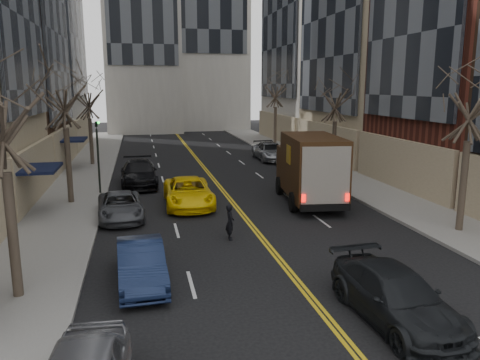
# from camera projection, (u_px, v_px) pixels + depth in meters

# --- Properties ---
(sidewalk_left) EXTENTS (4.00, 66.00, 0.15)m
(sidewalk_left) POSITION_uv_depth(u_px,v_px,m) (82.00, 179.00, 32.50)
(sidewalk_left) COLOR slate
(sidewalk_left) RESTS_ON ground
(sidewalk_right) EXTENTS (4.00, 66.00, 0.15)m
(sidewalk_right) POSITION_uv_depth(u_px,v_px,m) (325.00, 169.00, 36.23)
(sidewalk_right) COLOR slate
(sidewalk_right) RESTS_ON ground
(tree_lf_mid) EXTENTS (3.20, 3.20, 8.91)m
(tree_lf_mid) POSITION_uv_depth(u_px,v_px,m) (63.00, 83.00, 24.54)
(tree_lf_mid) COLOR #382D23
(tree_lf_mid) RESTS_ON sidewalk_left
(tree_lf_far) EXTENTS (3.20, 3.20, 8.12)m
(tree_lf_far) POSITION_uv_depth(u_px,v_px,m) (88.00, 91.00, 37.10)
(tree_lf_far) COLOR #382D23
(tree_lf_far) RESTS_ON sidewalk_left
(tree_rt_near) EXTENTS (3.20, 3.20, 8.71)m
(tree_rt_near) POSITION_uv_depth(u_px,v_px,m) (473.00, 85.00, 19.60)
(tree_rt_near) COLOR #382D23
(tree_rt_near) RESTS_ON sidewalk_right
(tree_rt_mid) EXTENTS (3.20, 3.20, 8.32)m
(tree_rt_mid) POSITION_uv_depth(u_px,v_px,m) (336.00, 90.00, 33.07)
(tree_rt_mid) COLOR #382D23
(tree_rt_mid) RESTS_ON sidewalk_right
(tree_rt_far) EXTENTS (3.20, 3.20, 9.11)m
(tree_rt_far) POSITION_uv_depth(u_px,v_px,m) (276.00, 83.00, 47.32)
(tree_rt_far) COLOR #382D23
(tree_rt_far) RESTS_ON sidewalk_right
(traffic_signal) EXTENTS (0.29, 0.26, 4.70)m
(traffic_signal) POSITION_uv_depth(u_px,v_px,m) (98.00, 148.00, 27.49)
(traffic_signal) COLOR black
(traffic_signal) RESTS_ON sidewalk_left
(ups_truck) EXTENTS (3.49, 7.22, 3.81)m
(ups_truck) POSITION_uv_depth(u_px,v_px,m) (310.00, 169.00, 25.86)
(ups_truck) COLOR black
(ups_truck) RESTS_ON ground
(observer_sedan) EXTENTS (2.27, 5.10, 1.45)m
(observer_sedan) POSITION_uv_depth(u_px,v_px,m) (396.00, 297.00, 12.93)
(observer_sedan) COLOR black
(observer_sedan) RESTS_ON ground
(taxi) EXTENTS (2.58, 5.46, 1.51)m
(taxi) POSITION_uv_depth(u_px,v_px,m) (188.00, 192.00, 25.39)
(taxi) COLOR yellow
(taxi) RESTS_ON ground
(pedestrian) EXTENTS (0.37, 0.56, 1.53)m
(pedestrian) POSITION_uv_depth(u_px,v_px,m) (230.00, 222.00, 19.82)
(pedestrian) COLOR black
(pedestrian) RESTS_ON ground
(parked_lf_b) EXTENTS (1.70, 4.34, 1.41)m
(parked_lf_b) POSITION_uv_depth(u_px,v_px,m) (141.00, 263.00, 15.38)
(parked_lf_b) COLOR #131E3C
(parked_lf_b) RESTS_ON ground
(parked_lf_c) EXTENTS (2.45, 4.72, 1.27)m
(parked_lf_c) POSITION_uv_depth(u_px,v_px,m) (120.00, 206.00, 22.96)
(parked_lf_c) COLOR #484A4F
(parked_lf_c) RESTS_ON ground
(parked_lf_d) EXTENTS (2.42, 5.68, 1.63)m
(parked_lf_d) POSITION_uv_depth(u_px,v_px,m) (139.00, 173.00, 30.60)
(parked_lf_d) COLOR black
(parked_lf_d) RESTS_ON ground
(parked_lf_e) EXTENTS (2.41, 4.74, 1.55)m
(parked_lf_e) POSITION_uv_depth(u_px,v_px,m) (139.00, 170.00, 31.96)
(parked_lf_e) COLOR #A9ADB1
(parked_lf_e) RESTS_ON ground
(parked_rt_a) EXTENTS (2.01, 4.63, 1.48)m
(parked_rt_a) POSITION_uv_depth(u_px,v_px,m) (291.00, 162.00, 35.66)
(parked_rt_a) COLOR #4E5156
(parked_rt_a) RESTS_ON ground
(parked_rt_b) EXTENTS (2.50, 5.38, 1.49)m
(parked_rt_b) POSITION_uv_depth(u_px,v_px,m) (271.00, 152.00, 41.00)
(parked_rt_b) COLOR #A5A7AD
(parked_rt_b) RESTS_ON ground
(parked_rt_c) EXTENTS (2.20, 5.19, 1.50)m
(parked_rt_c) POSITION_uv_depth(u_px,v_px,m) (270.00, 151.00, 41.21)
(parked_rt_c) COLOR black
(parked_rt_c) RESTS_ON ground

